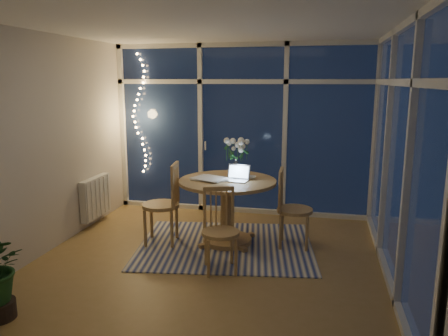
{
  "coord_description": "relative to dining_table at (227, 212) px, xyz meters",
  "views": [
    {
      "loc": [
        1.19,
        -4.6,
        2.05
      ],
      "look_at": [
        0.1,
        0.25,
        1.05
      ],
      "focal_mm": 35.0,
      "sensor_mm": 36.0,
      "label": 1
    }
  ],
  "objects": [
    {
      "name": "phone",
      "position": [
        -0.02,
        -0.08,
        0.42
      ],
      "size": [
        0.13,
        0.08,
        0.01
      ],
      "primitive_type": "cube",
      "rotation": [
        0.0,
        0.0,
        -0.15
      ],
      "color": "black",
      "rests_on": "dining_table"
    },
    {
      "name": "laptop",
      "position": [
        0.12,
        -0.04,
        0.52
      ],
      "size": [
        0.32,
        0.29,
        0.21
      ],
      "primitive_type": null,
      "rotation": [
        0.0,
        0.0,
        -0.14
      ],
      "color": "#B5B5B9",
      "rests_on": "dining_table"
    },
    {
      "name": "wall_front",
      "position": [
        -0.07,
        -2.58,
        0.89
      ],
      "size": [
        4.0,
        0.04,
        2.6
      ],
      "primitive_type": "cube",
      "color": "beige",
      "rests_on": "floor"
    },
    {
      "name": "rug",
      "position": [
        0.0,
        -0.1,
        -0.41
      ],
      "size": [
        2.38,
        2.02,
        0.01
      ],
      "primitive_type": "cube",
      "rotation": [
        0.0,
        0.0,
        0.15
      ],
      "color": "beige",
      "rests_on": "floor"
    },
    {
      "name": "dining_table",
      "position": [
        0.0,
        0.0,
        0.0
      ],
      "size": [
        1.38,
        1.38,
        0.83
      ],
      "primitive_type": "cylinder",
      "rotation": [
        0.0,
        0.0,
        0.15
      ],
      "color": "#A17448",
      "rests_on": "floor"
    },
    {
      "name": "chair_front",
      "position": [
        0.1,
        -0.83,
        0.05
      ],
      "size": [
        0.55,
        0.55,
        0.93
      ],
      "primitive_type": "cube",
      "rotation": [
        0.0,
        0.0,
        0.35
      ],
      "color": "#A17448",
      "rests_on": "floor"
    },
    {
      "name": "bowl",
      "position": [
        0.27,
        0.13,
        0.43
      ],
      "size": [
        0.17,
        0.17,
        0.04
      ],
      "primitive_type": "imported",
      "rotation": [
        0.0,
        0.0,
        0.15
      ],
      "color": "silver",
      "rests_on": "dining_table"
    },
    {
      "name": "chair_right",
      "position": [
        0.84,
        0.07,
        0.08
      ],
      "size": [
        0.47,
        0.47,
        1.0
      ],
      "primitive_type": "cube",
      "rotation": [
        0.0,
        0.0,
        1.6
      ],
      "color": "#A17448",
      "rests_on": "floor"
    },
    {
      "name": "wall_back",
      "position": [
        -0.07,
        1.42,
        0.89
      ],
      "size": [
        4.0,
        0.04,
        2.6
      ],
      "primitive_type": "cube",
      "color": "beige",
      "rests_on": "floor"
    },
    {
      "name": "fairy_lights",
      "position": [
        -1.72,
        1.3,
        1.11
      ],
      "size": [
        0.24,
        0.1,
        1.85
      ],
      "primitive_type": null,
      "color": "#FFB566",
      "rests_on": "window_wall_back"
    },
    {
      "name": "newspapers",
      "position": [
        -0.2,
        -0.01,
        0.43
      ],
      "size": [
        0.45,
        0.38,
        0.02
      ],
      "primitive_type": "cube",
      "rotation": [
        0.0,
        0.0,
        -0.24
      ],
      "color": "silver",
      "rests_on": "dining_table"
    },
    {
      "name": "wall_left",
      "position": [
        -2.07,
        -0.58,
        0.89
      ],
      "size": [
        0.04,
        4.0,
        2.6
      ],
      "primitive_type": "cube",
      "color": "beige",
      "rests_on": "floor"
    },
    {
      "name": "neighbour_roof",
      "position": [
        0.23,
        7.92,
        1.79
      ],
      "size": [
        7.0,
        3.0,
        2.2
      ],
      "primitive_type": "cube",
      "color": "#35373F",
      "rests_on": "ground"
    },
    {
      "name": "flower_vase",
      "position": [
        0.06,
        0.24,
        0.52
      ],
      "size": [
        0.23,
        0.23,
        0.21
      ],
      "primitive_type": "imported",
      "rotation": [
        0.0,
        0.0,
        0.15
      ],
      "color": "silver",
      "rests_on": "dining_table"
    },
    {
      "name": "radiator",
      "position": [
        -2.01,
        0.32,
        -0.01
      ],
      "size": [
        0.1,
        0.7,
        0.58
      ],
      "primitive_type": "cube",
      "color": "silver",
      "rests_on": "wall_left"
    },
    {
      "name": "ceiling",
      "position": [
        -0.07,
        -0.58,
        2.19
      ],
      "size": [
        4.0,
        4.0,
        0.0
      ],
      "primitive_type": "plane",
      "color": "silver",
      "rests_on": "wall_back"
    },
    {
      "name": "wall_right",
      "position": [
        1.93,
        -0.58,
        0.89
      ],
      "size": [
        0.04,
        4.0,
        2.6
      ],
      "primitive_type": "cube",
      "color": "beige",
      "rests_on": "floor"
    },
    {
      "name": "window_wall_right",
      "position": [
        1.89,
        -0.58,
        0.89
      ],
      "size": [
        0.1,
        4.0,
        2.6
      ],
      "primitive_type": "cube",
      "color": "silver",
      "rests_on": "floor"
    },
    {
      "name": "window_wall_back",
      "position": [
        -0.07,
        1.38,
        0.89
      ],
      "size": [
        4.0,
        0.1,
        2.6
      ],
      "primitive_type": "cube",
      "color": "silver",
      "rests_on": "floor"
    },
    {
      "name": "floor",
      "position": [
        -0.07,
        -0.58,
        -0.41
      ],
      "size": [
        4.0,
        4.0,
        0.0
      ],
      "primitive_type": "plane",
      "color": "olive",
      "rests_on": "ground"
    },
    {
      "name": "chair_left",
      "position": [
        -0.82,
        -0.19,
        0.11
      ],
      "size": [
        0.56,
        0.56,
        1.06
      ],
      "primitive_type": "cube",
      "rotation": [
        0.0,
        0.0,
        -1.42
      ],
      "color": "#A17448",
      "rests_on": "floor"
    },
    {
      "name": "garden_shrubs",
      "position": [
        -0.87,
        2.82,
        0.04
      ],
      "size": [
        0.9,
        0.9,
        0.9
      ],
      "primitive_type": "sphere",
      "color": "black",
      "rests_on": "ground"
    },
    {
      "name": "garden_patio",
      "position": [
        0.43,
        4.42,
        -0.47
      ],
      "size": [
        12.0,
        6.0,
        0.1
      ],
      "primitive_type": "cube",
      "color": "black",
      "rests_on": "ground"
    },
    {
      "name": "garden_fence",
      "position": [
        -0.07,
        4.92,
        0.49
      ],
      "size": [
        11.0,
        0.08,
        1.8
      ],
      "primitive_type": "cube",
      "color": "#3B2215",
      "rests_on": "ground"
    }
  ]
}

